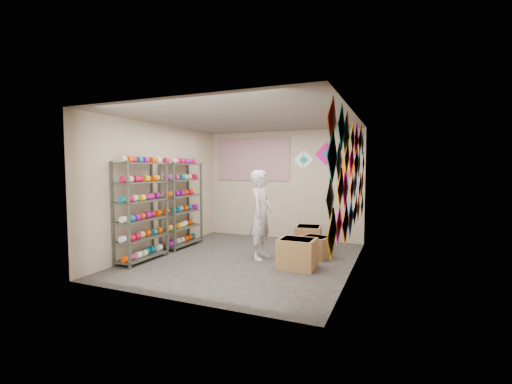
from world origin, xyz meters
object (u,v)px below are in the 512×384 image
at_px(shelf_rack_back, 182,205).
at_px(carton_c, 308,238).
at_px(carton_b, 315,247).
at_px(shopkeeper, 261,215).
at_px(shelf_rack_front, 142,212).
at_px(carton_a, 297,254).

bearing_deg(shelf_rack_back, carton_c, 16.53).
xyz_separation_m(shelf_rack_back, carton_b, (3.01, 0.21, -0.74)).
distance_m(shopkeeper, carton_c, 1.41).
bearing_deg(shopkeeper, shelf_rack_back, 80.53).
bearing_deg(shelf_rack_back, shelf_rack_front, -90.00).
height_order(shelf_rack_back, shopkeeper, shelf_rack_back).
relative_size(shopkeeper, carton_b, 3.34).
height_order(shopkeeper, carton_c, shopkeeper).
distance_m(shelf_rack_front, carton_b, 3.45).
bearing_deg(shopkeeper, shelf_rack_front, 114.85).
relative_size(carton_b, carton_c, 0.88).
distance_m(shopkeeper, carton_b, 1.26).
height_order(shelf_rack_front, shopkeeper, shelf_rack_front).
relative_size(shelf_rack_front, carton_b, 3.65).
distance_m(carton_b, carton_c, 0.66).
relative_size(carton_a, carton_c, 1.07).
bearing_deg(carton_b, carton_a, -83.89).
height_order(shopkeeper, carton_b, shopkeeper).
xyz_separation_m(shelf_rack_front, shopkeeper, (2.04, 1.03, -0.08)).
distance_m(shopkeeper, carton_a, 1.09).
bearing_deg(carton_b, carton_c, 131.57).
bearing_deg(carton_b, shopkeeper, -138.20).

